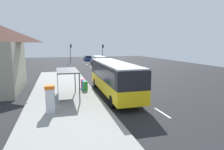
% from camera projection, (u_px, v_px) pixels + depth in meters
% --- Properties ---
extents(ground_plane, '(56.00, 92.00, 0.04)m').
position_uv_depth(ground_plane, '(99.00, 74.00, 33.01)').
color(ground_plane, '#262628').
extents(sidewalk_platform, '(6.20, 30.00, 0.18)m').
position_uv_depth(sidewalk_platform, '(64.00, 92.00, 19.85)').
color(sidewalk_platform, '#999993').
rests_on(sidewalk_platform, ground).
extents(lane_stripe_seg_0, '(0.16, 2.20, 0.01)m').
position_uv_depth(lane_stripe_seg_0, '(162.00, 113.00, 14.09)').
color(lane_stripe_seg_0, silver).
rests_on(lane_stripe_seg_0, ground).
extents(lane_stripe_seg_1, '(0.16, 2.20, 0.01)m').
position_uv_depth(lane_stripe_seg_1, '(135.00, 96.00, 18.84)').
color(lane_stripe_seg_1, silver).
rests_on(lane_stripe_seg_1, ground).
extents(lane_stripe_seg_2, '(0.16, 2.20, 0.01)m').
position_uv_depth(lane_stripe_seg_2, '(119.00, 85.00, 23.58)').
color(lane_stripe_seg_2, silver).
rests_on(lane_stripe_seg_2, ground).
extents(lane_stripe_seg_3, '(0.16, 2.20, 0.01)m').
position_uv_depth(lane_stripe_seg_3, '(108.00, 78.00, 28.33)').
color(lane_stripe_seg_3, silver).
rests_on(lane_stripe_seg_3, ground).
extents(lane_stripe_seg_4, '(0.16, 2.20, 0.01)m').
position_uv_depth(lane_stripe_seg_4, '(101.00, 73.00, 33.07)').
color(lane_stripe_seg_4, silver).
rests_on(lane_stripe_seg_4, ground).
extents(lane_stripe_seg_5, '(0.16, 2.20, 0.01)m').
position_uv_depth(lane_stripe_seg_5, '(95.00, 70.00, 37.81)').
color(lane_stripe_seg_5, silver).
rests_on(lane_stripe_seg_5, ground).
extents(lane_stripe_seg_6, '(0.16, 2.20, 0.01)m').
position_uv_depth(lane_stripe_seg_6, '(91.00, 67.00, 42.56)').
color(lane_stripe_seg_6, silver).
rests_on(lane_stripe_seg_6, ground).
extents(lane_stripe_seg_7, '(0.16, 2.20, 0.01)m').
position_uv_depth(lane_stripe_seg_7, '(87.00, 65.00, 47.30)').
color(lane_stripe_seg_7, silver).
rests_on(lane_stripe_seg_7, ground).
extents(bus, '(2.73, 11.06, 3.21)m').
position_uv_depth(bus, '(113.00, 76.00, 18.81)').
color(bus, yellow).
rests_on(bus, ground).
extents(white_van, '(2.14, 5.25, 2.30)m').
position_uv_depth(white_van, '(99.00, 61.00, 43.11)').
color(white_van, white).
rests_on(white_van, ground).
extents(sedan_near, '(2.06, 4.50, 1.52)m').
position_uv_depth(sedan_near, '(88.00, 58.00, 58.76)').
color(sedan_near, navy).
rests_on(sedan_near, ground).
extents(sedan_far, '(1.86, 4.41, 1.52)m').
position_uv_depth(sedan_far, '(96.00, 61.00, 47.53)').
color(sedan_far, navy).
rests_on(sedan_far, ground).
extents(ticket_machine, '(0.66, 0.76, 1.94)m').
position_uv_depth(ticket_machine, '(50.00, 99.00, 13.57)').
color(ticket_machine, silver).
rests_on(ticket_machine, sidewalk_platform).
extents(recycling_bin_green, '(0.52, 0.52, 0.95)m').
position_uv_depth(recycling_bin_green, '(85.00, 86.00, 20.15)').
color(recycling_bin_green, green).
rests_on(recycling_bin_green, sidewalk_platform).
extents(recycling_bin_blue, '(0.52, 0.52, 0.95)m').
position_uv_depth(recycling_bin_blue, '(84.00, 85.00, 20.81)').
color(recycling_bin_blue, blue).
rests_on(recycling_bin_blue, sidewalk_platform).
extents(recycling_bin_red, '(0.52, 0.52, 0.95)m').
position_uv_depth(recycling_bin_red, '(83.00, 83.00, 21.47)').
color(recycling_bin_red, red).
rests_on(recycling_bin_red, sidewalk_platform).
extents(traffic_light_near_side, '(0.49, 0.28, 4.87)m').
position_uv_depth(traffic_light_near_side, '(103.00, 50.00, 53.45)').
color(traffic_light_near_side, '#2D2D2D').
rests_on(traffic_light_near_side, ground).
extents(traffic_light_far_side, '(0.49, 0.28, 4.98)m').
position_uv_depth(traffic_light_far_side, '(71.00, 50.00, 51.84)').
color(traffic_light_far_side, '#2D2D2D').
rests_on(traffic_light_far_side, ground).
extents(bus_shelter, '(1.80, 4.00, 2.50)m').
position_uv_depth(bus_shelter, '(64.00, 77.00, 17.18)').
color(bus_shelter, '#4C4C51').
rests_on(bus_shelter, sidewalk_platform).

